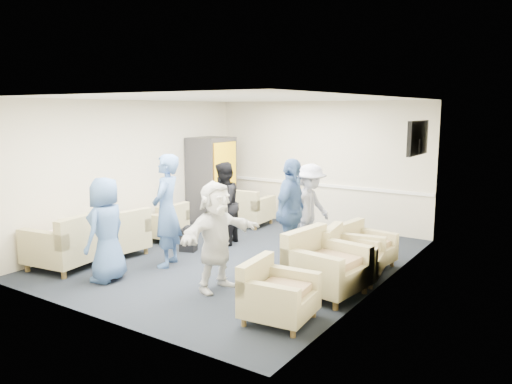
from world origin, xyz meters
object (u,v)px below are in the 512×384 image
Objects in this scene: armchair_right_midnear at (323,268)px; person_mid_right at (291,213)px; person_mid_left at (167,211)px; armchair_left_far at (164,224)px; vending_machine at (212,180)px; person_front_right at (216,236)px; person_back_right at (310,208)px; armchair_right_near at (275,296)px; armchair_right_midfar at (350,257)px; person_front_left at (106,229)px; armchair_right_far at (364,248)px; armchair_corner at (248,210)px; armchair_left_mid at (118,236)px; person_back_left at (223,204)px; armchair_left_near at (66,246)px.

armchair_right_midnear is 1.42m from person_mid_right.
person_mid_left is at bearing 115.63° from person_mid_right.
vending_machine reaches higher than armchair_left_far.
person_front_right is at bearing -50.69° from vending_machine.
person_back_right reaches higher than person_front_right.
person_mid_left is 1.04× the size of person_mid_right.
person_back_right is (-1.07, 2.93, 0.48)m from armchair_right_near.
person_front_left is (-2.97, -2.08, 0.45)m from armchair_right_midfar.
armchair_corner reaches higher than armchair_right_far.
vending_machine is 3.51m from person_mid_right.
armchair_right_midfar is at bearing -169.47° from armchair_right_far.
person_mid_left reaches higher than person_front_left.
person_front_left is (-2.84, -0.14, 0.47)m from armchair_right_near.
armchair_corner is 0.60× the size of person_front_right.
armchair_corner is at bearing 72.48° from person_back_right.
armchair_right_midfar is (0.13, 1.94, 0.02)m from armchair_right_near.
armchair_right_near is 0.54× the size of person_back_right.
armchair_right_near is 2.59m from armchair_right_far.
armchair_left_far is at bearing 66.46° from person_front_right.
armchair_left_mid reaches higher than armchair_corner.
armchair_right_near is at bearing -43.53° from vending_machine.
armchair_left_far is 0.54× the size of person_front_left.
person_mid_right reaches higher than armchair_left_far.
person_front_right is (-1.25, 0.45, 0.47)m from armchair_right_near.
person_front_left reaches higher than armchair_corner.
armchair_right_far is at bearing 6.64° from armchair_right_midnear.
person_front_right is at bearing 64.32° from armchair_right_near.
armchair_right_midnear is 2.99m from person_back_left.
person_back_right reaches higher than person_front_left.
person_front_left reaches higher than armchair_right_near.
person_back_right is (2.05, -1.03, 0.44)m from armchair_corner.
person_back_right reaches higher than armchair_right_far.
person_front_left is (-2.93, -2.73, 0.48)m from armchair_right_far.
person_mid_right reaches higher than person_back_left.
person_back_left reaches higher than armchair_right_midnear.
armchair_left_near is 3.94m from vending_machine.
armchair_right_far is (3.92, 2.72, -0.08)m from armchair_left_near.
armchair_left_near is 4.10m from armchair_right_midnear.
armchair_corner is 2.99m from person_mid_right.
armchair_left_near is 0.69× the size of person_back_left.
person_back_right reaches higher than armchair_right_midfar.
armchair_left_far is 0.98× the size of armchair_right_near.
person_mid_left is (0.52, -3.07, 0.57)m from armchair_corner.
armchair_right_near is at bearing 48.92° from person_mid_left.
armchair_corner is 0.60× the size of person_front_left.
person_back_right is 0.95m from person_mid_right.
person_mid_left reaches higher than armchair_right_near.
person_front_right is at bearing 155.06° from armchair_right_far.
person_mid_right reaches higher than armchair_left_near.
armchair_corner is at bearing 167.36° from person_mid_left.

